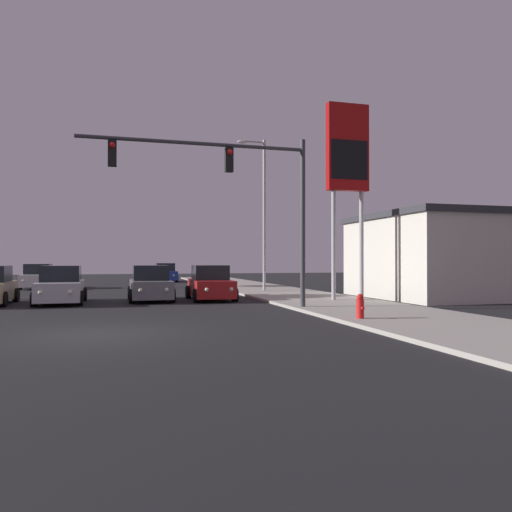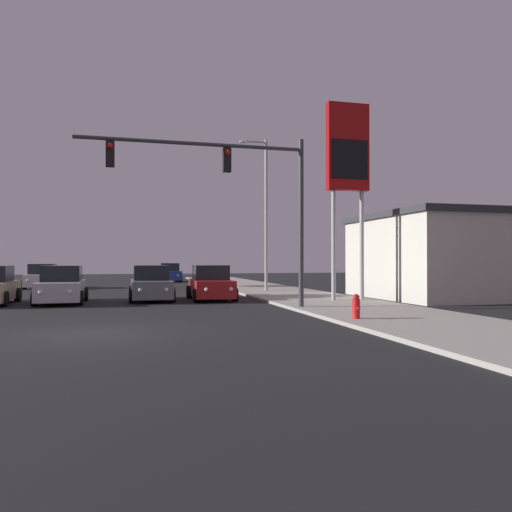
% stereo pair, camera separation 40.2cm
% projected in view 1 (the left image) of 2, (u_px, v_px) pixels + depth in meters
% --- Properties ---
extents(ground_plane, '(120.00, 120.00, 0.00)m').
position_uv_depth(ground_plane, '(98.00, 334.00, 12.89)').
color(ground_plane, black).
extents(sidewalk_right, '(5.00, 60.00, 0.12)m').
position_uv_depth(sidewalk_right, '(303.00, 297.00, 25.07)').
color(sidewalk_right, '#9E998E').
rests_on(sidewalk_right, ground).
extents(building_gas_station, '(10.30, 8.30, 4.30)m').
position_uv_depth(building_gas_station, '(464.00, 256.00, 26.10)').
color(building_gas_station, beige).
rests_on(building_gas_station, ground).
extents(car_white, '(2.04, 4.32, 1.68)m').
position_uv_depth(car_white, '(38.00, 277.00, 33.95)').
color(car_white, silver).
rests_on(car_white, ground).
extents(car_red, '(2.04, 4.34, 1.68)m').
position_uv_depth(car_red, '(210.00, 284.00, 24.17)').
color(car_red, maroon).
rests_on(car_red, ground).
extents(car_grey, '(2.04, 4.31, 1.68)m').
position_uv_depth(car_grey, '(150.00, 285.00, 23.67)').
color(car_grey, slate).
rests_on(car_grey, ground).
extents(car_silver, '(2.04, 4.33, 1.68)m').
position_uv_depth(car_silver, '(61.00, 286.00, 22.08)').
color(car_silver, '#B7B7BC').
rests_on(car_silver, ground).
extents(car_blue, '(2.04, 4.33, 1.68)m').
position_uv_depth(car_blue, '(165.00, 273.00, 45.00)').
color(car_blue, navy).
rests_on(car_blue, ground).
extents(traffic_light_mast, '(8.50, 0.36, 6.50)m').
position_uv_depth(traffic_light_mast, '(240.00, 184.00, 18.75)').
color(traffic_light_mast, '#38383D').
rests_on(traffic_light_mast, sidewalk_right).
extents(street_lamp, '(1.74, 0.24, 9.00)m').
position_uv_depth(street_lamp, '(262.00, 207.00, 29.72)').
color(street_lamp, '#99999E').
rests_on(street_lamp, sidewalk_right).
extents(gas_station_sign, '(2.00, 0.42, 9.00)m').
position_uv_depth(gas_station_sign, '(348.00, 158.00, 22.93)').
color(gas_station_sign, '#99999E').
rests_on(gas_station_sign, sidewalk_right).
extents(fire_hydrant, '(0.24, 0.34, 0.76)m').
position_uv_depth(fire_hydrant, '(360.00, 306.00, 15.38)').
color(fire_hydrant, red).
rests_on(fire_hydrant, sidewalk_right).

